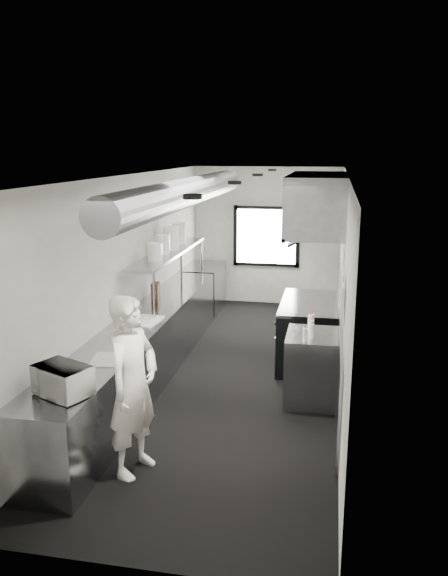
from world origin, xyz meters
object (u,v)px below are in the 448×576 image
at_px(pass_shelf, 169,254).
at_px(plate_stack_a, 155,252).
at_px(line_cook, 133,386).
at_px(squeeze_bottle_e, 312,321).
at_px(squeeze_bottle_b, 312,331).
at_px(far_work_table, 203,288).
at_px(squeeze_bottle_c, 312,327).
at_px(exhaust_hood, 317,203).
at_px(plate_stack_d, 179,233).
at_px(deli_tub_a, 62,376).
at_px(range, 308,332).
at_px(microwave, 62,380).
at_px(knife_block, 156,291).
at_px(prep_counter, 143,351).
at_px(deli_tub_b, 63,368).
at_px(cutting_board, 144,321).
at_px(bottle_station, 312,368).
at_px(small_plate, 123,343).
at_px(squeeze_bottle_a, 305,335).
at_px(plate_stack_b, 163,244).
at_px(squeeze_bottle_d, 310,323).
at_px(plate_stack_c, 171,238).

height_order(pass_shelf, plate_stack_a, plate_stack_a).
height_order(line_cook, squeeze_bottle_e, line_cook).
bearing_deg(squeeze_bottle_b, squeeze_bottle_e, 92.00).
relative_size(far_work_table, squeeze_bottle_c, 7.05).
height_order(exhaust_hood, line_cook, exhaust_hood).
xyz_separation_m(plate_stack_a, plate_stack_d, (-0.04, 1.50, 0.05)).
height_order(far_work_table, deli_tub_a, deli_tub_a).
bearing_deg(far_work_table, range, -48.81).
xyz_separation_m(microwave, squeeze_bottle_c, (2.21, 2.31, -0.06)).
bearing_deg(plate_stack_a, knife_block, 108.81).
height_order(prep_counter, deli_tub_b, deli_tub_b).
bearing_deg(plate_stack_a, squeeze_bottle_c, -21.41).
bearing_deg(cutting_board, bottle_station, -3.03).
bearing_deg(microwave, plate_stack_a, 115.21).
xyz_separation_m(line_cook, squeeze_bottle_c, (1.63, 2.01, 0.08)).
xyz_separation_m(far_work_table, line_cook, (0.65, -5.87, 0.46)).
bearing_deg(exhaust_hood, small_plate, -134.22).
height_order(far_work_table, squeeze_bottle_e, squeeze_bottle_e).
height_order(prep_counter, bottle_station, same).
xyz_separation_m(deli_tub_b, knife_block, (0.04, 3.05, 0.07)).
distance_m(far_work_table, squeeze_bottle_a, 4.78).
xyz_separation_m(exhaust_hood, knife_block, (-2.40, -0.11, -1.37)).
bearing_deg(plate_stack_b, bottle_station, -32.01).
xyz_separation_m(exhaust_hood, pass_shelf, (-2.29, 0.30, -0.86)).
xyz_separation_m(prep_counter, small_plate, (0.11, -1.00, 0.46)).
bearing_deg(bottle_station, plate_stack_b, 147.99).
bearing_deg(range, line_cook, -114.61).
xyz_separation_m(bottle_station, knife_block, (-2.45, 1.29, 0.57)).
bearing_deg(line_cook, prep_counter, 32.69).
bearing_deg(squeeze_bottle_d, plate_stack_d, 135.58).
height_order(microwave, knife_block, microwave).
relative_size(deli_tub_b, squeeze_bottle_d, 0.77).
bearing_deg(pass_shelf, squeeze_bottle_c, -35.59).
bearing_deg(bottle_station, plate_stack_c, 141.39).
bearing_deg(exhaust_hood, deli_tub_b, -127.56).
xyz_separation_m(pass_shelf, knife_block, (-0.11, -0.41, -0.51)).
relative_size(deli_tub_a, plate_stack_b, 0.42).
bearing_deg(small_plate, prep_counter, 96.27).
xyz_separation_m(bottle_station, cutting_board, (-2.25, 0.12, 0.46)).
distance_m(microwave, plate_stack_c, 4.21).
relative_size(knife_block, plate_stack_b, 0.85).
bearing_deg(knife_block, small_plate, -90.12).
relative_size(exhaust_hood, deli_tub_b, 14.49).
height_order(plate_stack_b, squeeze_bottle_c, plate_stack_b).
relative_size(plate_stack_d, squeeze_bottle_a, 2.16).
xyz_separation_m(exhaust_hood, plate_stack_c, (-2.31, 0.48, -0.63)).
relative_size(plate_stack_b, squeeze_bottle_e, 1.58).
bearing_deg(plate_stack_d, plate_stack_b, -90.13).
relative_size(far_work_table, squeeze_bottle_b, 6.78).
relative_size(bottle_station, plate_stack_a, 3.55).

